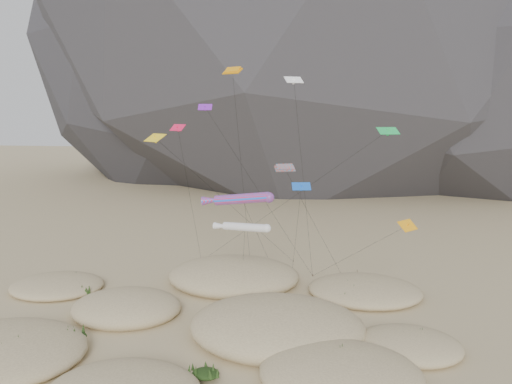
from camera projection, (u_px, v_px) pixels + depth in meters
ground at (227, 343)px, 46.44m from camera, size 500.00×500.00×0.00m
dunes at (217, 317)px, 50.39m from camera, size 50.28×39.31×4.16m
dune_grass at (232, 319)px, 49.75m from camera, size 42.18×30.19×1.51m
kite_stakes at (269, 267)px, 68.66m from camera, size 22.05×6.09×0.30m
rainbow_tube_kite at (239, 199)px, 50.75m from camera, size 7.63×19.38×13.36m
white_tube_kite at (243, 227)px, 52.16m from camera, size 6.67×15.54×10.06m
orange_parafoil at (233, 73)px, 59.90m from camera, size 2.63×7.29×26.65m
multi_parafoil at (286, 170)px, 52.00m from camera, size 7.51×14.31×15.94m
delta_kites at (281, 150)px, 55.36m from camera, size 30.13×19.51×25.33m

